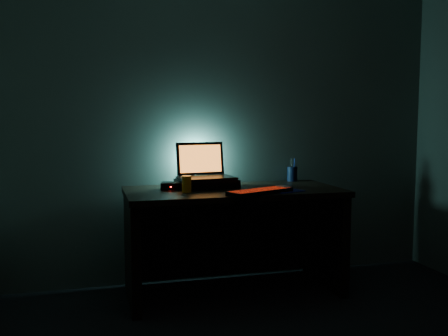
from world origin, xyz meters
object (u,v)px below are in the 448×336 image
at_px(keyboard, 260,192).
at_px(juice_glass, 187,184).
at_px(pen_cup, 292,174).
at_px(laptop, 204,170).
at_px(mouse, 284,188).
at_px(router, 172,186).

relative_size(keyboard, juice_glass, 4.42).
xyz_separation_m(keyboard, pen_cup, (0.46, 0.56, 0.04)).
distance_m(keyboard, juice_glass, 0.49).
height_order(laptop, keyboard, laptop).
bearing_deg(mouse, pen_cup, 40.36).
distance_m(laptop, keyboard, 0.52).
xyz_separation_m(keyboard, router, (-0.52, 0.36, 0.01)).
height_order(mouse, pen_cup, pen_cup).
xyz_separation_m(laptop, pen_cup, (0.74, 0.13, -0.06)).
bearing_deg(router, mouse, -5.66).
bearing_deg(laptop, mouse, -43.42).
bearing_deg(laptop, pen_cup, 2.61).
height_order(keyboard, juice_glass, juice_glass).
height_order(mouse, router, router).
height_order(pen_cup, router, pen_cup).
xyz_separation_m(mouse, juice_glass, (-0.65, 0.11, 0.04)).
bearing_deg(pen_cup, juice_glass, -158.01).
bearing_deg(pen_cup, router, -168.53).
relative_size(pen_cup, router, 0.68).
bearing_deg(keyboard, juice_glass, 133.83).
xyz_separation_m(pen_cup, juice_glass, (-0.91, -0.37, -0.00)).
height_order(laptop, juice_glass, laptop).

